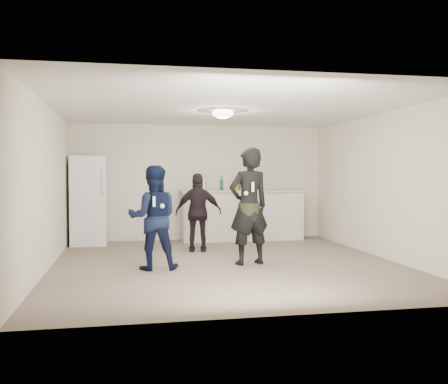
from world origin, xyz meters
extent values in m
plane|color=#6B5B4C|center=(0.00, 0.00, 0.00)|extent=(6.00, 6.00, 0.00)
plane|color=silver|center=(0.00, 0.00, 2.50)|extent=(6.00, 6.00, 0.00)
plane|color=beige|center=(0.00, 3.00, 1.25)|extent=(6.00, 0.00, 6.00)
plane|color=beige|center=(0.00, -3.00, 1.25)|extent=(6.00, 0.00, 6.00)
plane|color=beige|center=(-2.75, 0.00, 1.25)|extent=(0.00, 6.00, 6.00)
plane|color=beige|center=(2.75, 0.00, 1.25)|extent=(0.00, 6.00, 6.00)
cube|color=beige|center=(0.89, 2.67, 0.53)|extent=(2.60, 0.56, 1.05)
cube|color=beige|center=(0.89, 2.67, 1.07)|extent=(2.68, 0.64, 0.04)
cube|color=white|center=(-2.34, 2.60, 0.90)|extent=(0.70, 0.70, 1.80)
cylinder|color=silver|center=(-2.06, 2.23, 1.30)|extent=(0.02, 0.02, 0.60)
ellipsoid|color=white|center=(0.00, 0.30, 2.45)|extent=(0.36, 0.36, 0.16)
cylinder|color=#ABACB0|center=(0.06, 2.76, 1.18)|extent=(0.08, 0.08, 0.17)
imported|color=#101C43|center=(-1.18, -0.27, 0.79)|extent=(0.78, 0.62, 1.58)
imported|color=black|center=(0.34, -0.14, 0.93)|extent=(0.77, 0.60, 1.87)
cylinder|color=#303417|center=(0.34, -0.14, 0.85)|extent=(0.34, 0.34, 0.28)
imported|color=black|center=(-0.28, 1.27, 0.73)|extent=(0.90, 0.47, 1.46)
cube|color=white|center=(-1.18, -0.55, 1.05)|extent=(0.04, 0.04, 0.15)
sphere|color=silver|center=(-1.06, -0.52, 0.98)|extent=(0.07, 0.07, 0.07)
cube|color=white|center=(0.34, -0.39, 1.25)|extent=(0.04, 0.04, 0.15)
sphere|color=white|center=(0.24, -0.36, 1.15)|extent=(0.07, 0.07, 0.07)
cylinder|color=#123F22|center=(0.84, 2.85, 1.23)|extent=(0.06, 0.06, 0.27)
cylinder|color=#8E4514|center=(-0.01, 2.78, 1.20)|extent=(0.07, 0.07, 0.21)
cylinder|color=silver|center=(0.02, 2.54, 1.17)|extent=(0.07, 0.07, 0.16)
cylinder|color=#164E2C|center=(0.41, 2.60, 1.20)|extent=(0.07, 0.07, 0.23)
cylinder|color=#926615|center=(0.73, 2.53, 1.19)|extent=(0.08, 0.08, 0.19)
camera|label=1|loc=(-1.55, -7.86, 1.47)|focal=40.00mm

